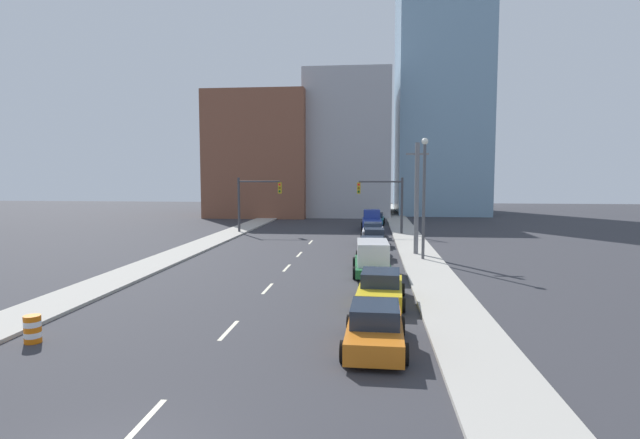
{
  "coord_description": "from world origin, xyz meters",
  "views": [
    {
      "loc": [
        5.21,
        -8.58,
        5.68
      ],
      "look_at": [
        1.08,
        31.46,
        2.2
      ],
      "focal_mm": 28.0,
      "sensor_mm": 36.0,
      "label": 1
    }
  ],
  "objects_px": {
    "sedan_orange": "(375,328)",
    "sedan_black": "(374,238)",
    "utility_pole_right_mid": "(417,198)",
    "street_lamp": "(424,190)",
    "traffic_signal_right": "(388,197)",
    "sedan_teal": "(376,219)",
    "sedan_yellow": "(381,288)",
    "box_truck_green": "(372,258)",
    "pickup_truck_blue": "(372,222)",
    "traffic_signal_left": "(252,197)",
    "sedan_white": "(373,231)",
    "traffic_barrel": "(33,329)",
    "sedan_tan": "(372,248)"
  },
  "relations": [
    {
      "from": "sedan_orange",
      "to": "sedan_black",
      "type": "bearing_deg",
      "value": 91.12
    },
    {
      "from": "utility_pole_right_mid",
      "to": "street_lamp",
      "type": "relative_size",
      "value": 0.98
    },
    {
      "from": "traffic_signal_right",
      "to": "sedan_teal",
      "type": "xyz_separation_m",
      "value": [
        -1.03,
        10.58,
        -3.01
      ]
    },
    {
      "from": "sedan_yellow",
      "to": "utility_pole_right_mid",
      "type": "bearing_deg",
      "value": 81.82
    },
    {
      "from": "sedan_orange",
      "to": "sedan_teal",
      "type": "height_order",
      "value": "sedan_orange"
    },
    {
      "from": "traffic_signal_right",
      "to": "street_lamp",
      "type": "bearing_deg",
      "value": -82.88
    },
    {
      "from": "box_truck_green",
      "to": "pickup_truck_blue",
      "type": "distance_m",
      "value": 23.96
    },
    {
      "from": "street_lamp",
      "to": "sedan_teal",
      "type": "height_order",
      "value": "street_lamp"
    },
    {
      "from": "traffic_signal_right",
      "to": "sedan_teal",
      "type": "relative_size",
      "value": 1.15
    },
    {
      "from": "street_lamp",
      "to": "sedan_orange",
      "type": "xyz_separation_m",
      "value": [
        -3.33,
        -17.49,
        -4.1
      ]
    },
    {
      "from": "pickup_truck_blue",
      "to": "traffic_signal_left",
      "type": "bearing_deg",
      "value": -162.88
    },
    {
      "from": "street_lamp",
      "to": "box_truck_green",
      "type": "relative_size",
      "value": 1.51
    },
    {
      "from": "box_truck_green",
      "to": "sedan_teal",
      "type": "relative_size",
      "value": 1.12
    },
    {
      "from": "utility_pole_right_mid",
      "to": "sedan_yellow",
      "type": "relative_size",
      "value": 1.7
    },
    {
      "from": "traffic_signal_right",
      "to": "street_lamp",
      "type": "height_order",
      "value": "street_lamp"
    },
    {
      "from": "traffic_signal_right",
      "to": "sedan_orange",
      "type": "height_order",
      "value": "traffic_signal_right"
    },
    {
      "from": "sedan_yellow",
      "to": "traffic_signal_right",
      "type": "bearing_deg",
      "value": 90.66
    },
    {
      "from": "sedan_white",
      "to": "pickup_truck_blue",
      "type": "distance_m",
      "value": 6.42
    },
    {
      "from": "traffic_signal_right",
      "to": "utility_pole_right_mid",
      "type": "distance_m",
      "value": 12.93
    },
    {
      "from": "street_lamp",
      "to": "sedan_teal",
      "type": "bearing_deg",
      "value": 96.47
    },
    {
      "from": "traffic_signal_left",
      "to": "pickup_truck_blue",
      "type": "height_order",
      "value": "traffic_signal_left"
    },
    {
      "from": "utility_pole_right_mid",
      "to": "street_lamp",
      "type": "height_order",
      "value": "street_lamp"
    },
    {
      "from": "utility_pole_right_mid",
      "to": "sedan_black",
      "type": "distance_m",
      "value": 6.8
    },
    {
      "from": "street_lamp",
      "to": "sedan_black",
      "type": "xyz_separation_m",
      "value": [
        -3.23,
        7.32,
        -4.12
      ]
    },
    {
      "from": "traffic_signal_right",
      "to": "box_truck_green",
      "type": "xyz_separation_m",
      "value": [
        -1.5,
        -19.99,
        -2.72
      ]
    },
    {
      "from": "sedan_black",
      "to": "traffic_barrel",
      "type": "bearing_deg",
      "value": -115.75
    },
    {
      "from": "traffic_signal_left",
      "to": "sedan_tan",
      "type": "xyz_separation_m",
      "value": [
        11.96,
        -14.0,
        -2.99
      ]
    },
    {
      "from": "traffic_signal_right",
      "to": "box_truck_green",
      "type": "bearing_deg",
      "value": -94.29
    },
    {
      "from": "traffic_signal_left",
      "to": "sedan_white",
      "type": "distance_m",
      "value": 12.66
    },
    {
      "from": "traffic_signal_left",
      "to": "street_lamp",
      "type": "relative_size",
      "value": 0.68
    },
    {
      "from": "utility_pole_right_mid",
      "to": "sedan_tan",
      "type": "distance_m",
      "value": 4.84
    },
    {
      "from": "traffic_signal_left",
      "to": "sedan_black",
      "type": "relative_size",
      "value": 1.26
    },
    {
      "from": "sedan_orange",
      "to": "sedan_tan",
      "type": "bearing_deg",
      "value": 91.59
    },
    {
      "from": "sedan_yellow",
      "to": "sedan_tan",
      "type": "relative_size",
      "value": 1.1
    },
    {
      "from": "utility_pole_right_mid",
      "to": "sedan_black",
      "type": "height_order",
      "value": "utility_pole_right_mid"
    },
    {
      "from": "traffic_signal_left",
      "to": "sedan_black",
      "type": "height_order",
      "value": "traffic_signal_left"
    },
    {
      "from": "utility_pole_right_mid",
      "to": "pickup_truck_blue",
      "type": "relative_size",
      "value": 1.39
    },
    {
      "from": "utility_pole_right_mid",
      "to": "sedan_teal",
      "type": "bearing_deg",
      "value": 96.45
    },
    {
      "from": "sedan_yellow",
      "to": "pickup_truck_blue",
      "type": "height_order",
      "value": "pickup_truck_blue"
    },
    {
      "from": "sedan_tan",
      "to": "sedan_teal",
      "type": "distance_m",
      "value": 24.58
    },
    {
      "from": "sedan_yellow",
      "to": "sedan_tan",
      "type": "height_order",
      "value": "sedan_yellow"
    },
    {
      "from": "traffic_barrel",
      "to": "sedan_orange",
      "type": "relative_size",
      "value": 0.2
    },
    {
      "from": "street_lamp",
      "to": "sedan_yellow",
      "type": "distance_m",
      "value": 12.61
    },
    {
      "from": "sedan_tan",
      "to": "sedan_teal",
      "type": "bearing_deg",
      "value": 90.09
    },
    {
      "from": "sedan_yellow",
      "to": "pickup_truck_blue",
      "type": "xyz_separation_m",
      "value": [
        -0.39,
        30.61,
        0.21
      ]
    },
    {
      "from": "sedan_yellow",
      "to": "sedan_teal",
      "type": "distance_m",
      "value": 37.22
    },
    {
      "from": "sedan_teal",
      "to": "sedan_tan",
      "type": "bearing_deg",
      "value": -88.02
    },
    {
      "from": "street_lamp",
      "to": "pickup_truck_blue",
      "type": "height_order",
      "value": "street_lamp"
    },
    {
      "from": "box_truck_green",
      "to": "sedan_tan",
      "type": "bearing_deg",
      "value": 88.13
    },
    {
      "from": "street_lamp",
      "to": "pickup_truck_blue",
      "type": "bearing_deg",
      "value": 100.18
    }
  ]
}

